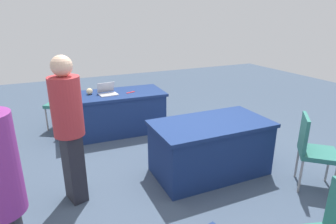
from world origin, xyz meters
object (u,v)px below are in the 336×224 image
(chair_tucked_right, at_px, (62,101))
(laptop_silver, at_px, (108,92))
(table_foreground, at_px, (115,113))
(table_back_left, at_px, (210,147))
(chair_near_front, at_px, (313,147))
(yarn_ball, at_px, (89,91))
(scissors_red, at_px, (131,92))
(person_organiser, at_px, (69,124))

(chair_tucked_right, height_order, laptop_silver, chair_tucked_right)
(table_foreground, distance_m, table_back_left, 2.18)
(chair_near_front, distance_m, yarn_ball, 3.71)
(table_foreground, relative_size, scissors_red, 10.49)
(table_back_left, bearing_deg, person_organiser, -4.83)
(person_organiser, relative_size, scissors_red, 9.72)
(chair_near_front, bearing_deg, person_organiser, -67.46)
(table_foreground, relative_size, person_organiser, 1.08)
(table_foreground, height_order, chair_near_front, chair_near_front)
(chair_tucked_right, xyz_separation_m, scissors_red, (-1.17, 0.67, 0.20))
(yarn_ball, bearing_deg, table_back_left, 120.11)
(yarn_ball, bearing_deg, person_organiser, 73.81)
(chair_tucked_right, bearing_deg, chair_near_front, -109.08)
(table_foreground, height_order, chair_tucked_right, chair_tucked_right)
(person_organiser, height_order, yarn_ball, person_organiser)
(person_organiser, distance_m, scissors_red, 2.21)
(table_back_left, relative_size, person_organiser, 0.93)
(chair_near_front, height_order, yarn_ball, chair_near_front)
(chair_tucked_right, bearing_deg, table_foreground, -90.83)
(table_back_left, height_order, chair_near_front, chair_near_front)
(table_foreground, distance_m, yarn_ball, 0.61)
(table_foreground, bearing_deg, person_organiser, 62.08)
(person_organiser, relative_size, yarn_ball, 15.28)
(person_organiser, bearing_deg, yarn_ball, 149.33)
(table_foreground, bearing_deg, table_back_left, 112.01)
(person_organiser, bearing_deg, table_foreground, 137.60)
(yarn_ball, bearing_deg, chair_near_front, 126.67)
(chair_tucked_right, relative_size, yarn_ball, 8.47)
(table_foreground, distance_m, scissors_red, 0.49)
(person_organiser, height_order, scissors_red, person_organiser)
(table_foreground, distance_m, laptop_silver, 0.44)
(table_back_left, bearing_deg, scissors_red, -75.01)
(table_foreground, xyz_separation_m, laptop_silver, (0.12, 0.03, 0.42))
(chair_tucked_right, bearing_deg, laptop_silver, -96.42)
(yarn_ball, xyz_separation_m, scissors_red, (-0.72, 0.19, -0.05))
(table_back_left, relative_size, chair_near_front, 1.69)
(table_back_left, xyz_separation_m, laptop_silver, (0.94, -1.99, 0.42))
(laptop_silver, bearing_deg, table_foreground, -167.78)
(yarn_ball, bearing_deg, laptop_silver, 154.73)
(table_foreground, relative_size, yarn_ball, 16.50)
(laptop_silver, xyz_separation_m, yarn_ball, (0.30, -0.14, 0.02))
(chair_near_front, bearing_deg, table_back_left, -88.55)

